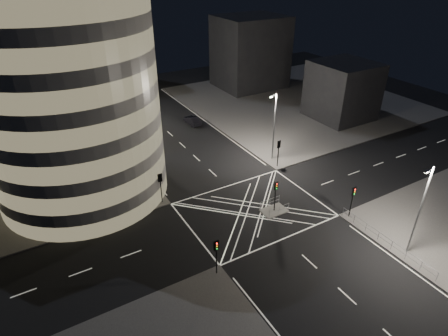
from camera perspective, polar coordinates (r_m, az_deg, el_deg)
ground at (r=45.09m, az=4.43°, el=-6.36°), size 120.00×120.00×0.00m
sidewalk_far_right at (r=80.15m, az=10.86°, el=10.11°), size 42.00×42.00×0.15m
central_island at (r=45.08m, az=7.62°, el=-6.46°), size 3.00×2.00×0.15m
office_tower_curved at (r=50.23m, az=-28.90°, el=10.11°), size 30.00×29.00×27.20m
building_right_far at (r=86.16m, az=3.98°, el=17.21°), size 14.00×12.00×15.00m
building_right_near at (r=71.83m, az=17.58°, el=11.21°), size 10.00×10.00×10.00m
building_far_end at (r=90.91m, az=-19.69°, el=17.18°), size 18.00×8.00×18.00m
tree_a at (r=45.51m, az=-12.89°, el=0.62°), size 4.80×4.80×7.53m
tree_b at (r=50.83m, az=-15.05°, el=3.15°), size 5.28×5.28×7.46m
tree_c at (r=55.95m, az=-16.93°, el=6.00°), size 3.98×3.98×7.26m
tree_d at (r=61.41m, az=-18.43°, el=7.92°), size 5.00×5.00×7.86m
tree_e at (r=67.11m, az=-19.63°, el=9.17°), size 4.43×4.43×7.11m
traffic_signal_fl at (r=45.14m, az=-9.66°, el=-2.23°), size 0.55×0.22×4.00m
traffic_signal_nl at (r=35.14m, az=-1.18°, el=-12.55°), size 0.55×0.22×4.00m
traffic_signal_fr at (r=52.77m, az=8.32°, el=2.92°), size 0.55×0.22×4.00m
traffic_signal_nr at (r=44.53m, az=19.04°, el=-4.10°), size 0.55×0.22×4.00m
traffic_signal_island at (r=43.46m, az=7.87°, el=-3.45°), size 0.55×0.22×4.00m
street_lamp_left_near at (r=48.04m, az=-12.94°, el=3.11°), size 1.25×0.25×10.00m
street_lamp_left_far at (r=64.23m, az=-18.23°, el=9.31°), size 1.25×0.25×10.00m
street_lamp_right_far at (r=53.57m, az=7.62°, el=6.51°), size 1.25×0.25×10.00m
street_lamp_right_near at (r=40.36m, az=27.69°, el=-5.50°), size 1.25×0.25×10.00m
railing_near_right at (r=43.00m, az=23.31°, el=-10.10°), size 0.06×11.70×1.10m
railing_island_south at (r=44.16m, az=8.38°, el=-6.40°), size 2.80×0.06×1.10m
railing_island_north at (r=45.28m, az=6.99°, el=-5.25°), size 2.80×0.06×1.10m
sedan at (r=67.33m, az=-4.86°, el=7.24°), size 1.56×4.34×1.43m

